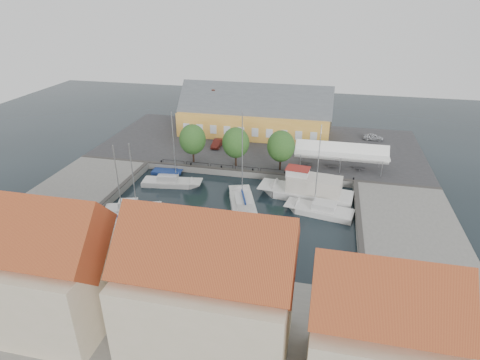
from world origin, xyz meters
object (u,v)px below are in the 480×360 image
at_px(tent_canopy, 341,152).
at_px(west_boat_c, 131,210).
at_px(car_silver, 373,137).
at_px(center_sailboat, 243,207).
at_px(launch_nw, 167,173).
at_px(car_red, 217,143).
at_px(warehouse, 252,116).
at_px(west_boat_d, 120,229).
at_px(trawler, 309,191).
at_px(east_boat_a, 321,212).
at_px(west_boat_a, 171,183).
at_px(launch_sw, 102,245).

bearing_deg(tent_canopy, west_boat_c, -145.85).
relative_size(car_silver, west_boat_c, 0.36).
bearing_deg(center_sailboat, launch_nw, 149.12).
bearing_deg(car_red, warehouse, 63.63).
bearing_deg(car_red, west_boat_d, -98.55).
bearing_deg(trawler, west_boat_d, -147.85).
bearing_deg(east_boat_a, west_boat_d, -158.03).
height_order(trawler, east_boat_a, east_boat_a).
distance_m(center_sailboat, west_boat_c, 14.58).
height_order(car_red, west_boat_a, west_boat_a).
height_order(car_silver, west_boat_d, west_boat_d).
height_order(tent_canopy, car_silver, tent_canopy).
bearing_deg(warehouse, west_boat_d, -104.12).
bearing_deg(trawler, west_boat_c, -157.83).
relative_size(east_boat_a, west_boat_a, 1.06).
bearing_deg(car_red, center_sailboat, -64.46).
bearing_deg(west_boat_d, warehouse, 75.88).
distance_m(car_silver, center_sailboat, 34.11).
distance_m(car_silver, launch_nw, 38.38).
distance_m(center_sailboat, west_boat_d, 15.75).
xyz_separation_m(car_red, center_sailboat, (8.77, -19.15, -1.29)).
height_order(car_silver, car_red, car_red).
height_order(trawler, west_boat_a, west_boat_a).
distance_m(east_boat_a, west_boat_c, 24.62).
bearing_deg(tent_canopy, warehouse, 140.14).
relative_size(west_boat_a, launch_nw, 2.40).
distance_m(center_sailboat, launch_sw, 18.08).
height_order(car_silver, east_boat_a, east_boat_a).
distance_m(east_boat_a, west_boat_d, 25.25).
height_order(car_red, launch_nw, car_red).
distance_m(car_silver, west_boat_c, 46.00).
distance_m(warehouse, center_sailboat, 28.54).
relative_size(tent_canopy, car_silver, 3.91).
distance_m(warehouse, car_red, 10.26).
height_order(trawler, west_boat_c, west_boat_c).
relative_size(car_red, west_boat_d, 0.34).
distance_m(west_boat_a, launch_sw, 16.50).
bearing_deg(trawler, car_silver, 66.48).
distance_m(tent_canopy, east_boat_a, 13.60).
relative_size(east_boat_a, west_boat_d, 1.06).
distance_m(center_sailboat, west_boat_a, 12.94).
xyz_separation_m(west_boat_a, west_boat_d, (-1.34, -13.12, -0.00)).
distance_m(tent_canopy, launch_nw, 27.34).
relative_size(tent_canopy, west_boat_a, 1.19).
bearing_deg(west_boat_a, west_boat_c, -103.32).
bearing_deg(east_boat_a, launch_sw, -151.97).
height_order(west_boat_c, launch_nw, west_boat_c).
xyz_separation_m(tent_canopy, launch_nw, (-26.52, -5.60, -3.59)).
xyz_separation_m(car_silver, launch_sw, (-32.29, -40.29, -1.52)).
bearing_deg(tent_canopy, launch_nw, -168.08).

